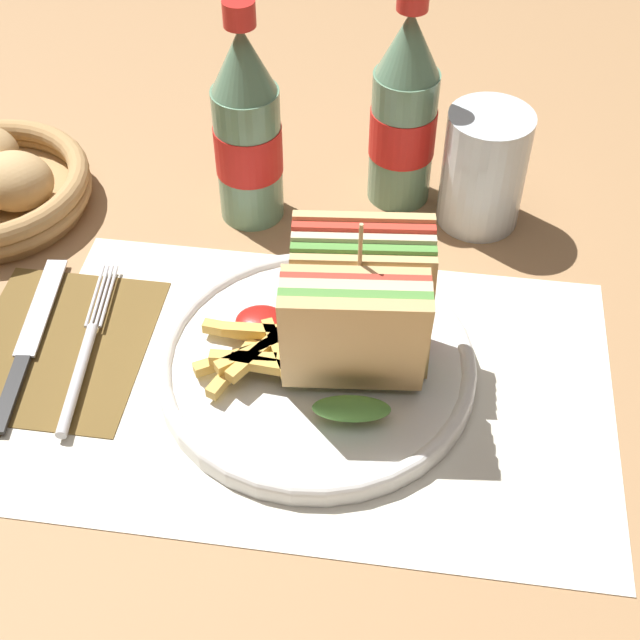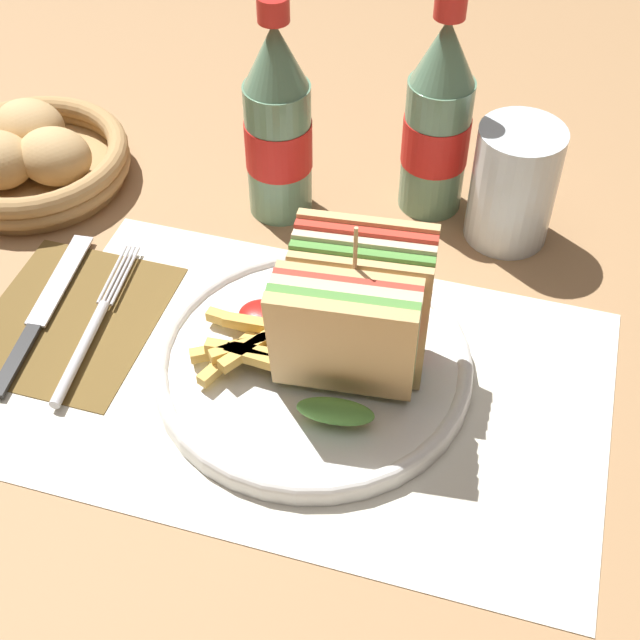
# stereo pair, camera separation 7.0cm
# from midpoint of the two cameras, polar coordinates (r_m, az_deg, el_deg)

# --- Properties ---
(ground_plane) EXTENTS (4.00, 4.00, 0.00)m
(ground_plane) POSITION_cam_midpoint_polar(r_m,az_deg,el_deg) (0.71, 0.58, -4.04)
(ground_plane) COLOR #9E754C
(placemat) EXTENTS (0.46, 0.30, 0.00)m
(placemat) POSITION_cam_midpoint_polar(r_m,az_deg,el_deg) (0.70, 2.25, -4.67)
(placemat) COLOR silver
(placemat) RESTS_ON ground_plane
(plate_main) EXTENTS (0.25, 0.25, 0.02)m
(plate_main) POSITION_cam_midpoint_polar(r_m,az_deg,el_deg) (0.71, 2.37, -2.95)
(plate_main) COLOR white
(plate_main) RESTS_ON ground_plane
(club_sandwich) EXTENTS (0.11, 0.13, 0.14)m
(club_sandwich) POSITION_cam_midpoint_polar(r_m,az_deg,el_deg) (0.66, 5.13, -0.09)
(club_sandwich) COLOR tan
(club_sandwich) RESTS_ON plate_main
(fries_pile) EXTENTS (0.09, 0.08, 0.02)m
(fries_pile) POSITION_cam_midpoint_polar(r_m,az_deg,el_deg) (0.69, -1.71, -1.63)
(fries_pile) COLOR gold
(fries_pile) RESTS_ON plate_main
(ketchup_blob) EXTENTS (0.04, 0.04, 0.02)m
(ketchup_blob) POSITION_cam_midpoint_polar(r_m,az_deg,el_deg) (0.72, -0.80, 0.09)
(ketchup_blob) COLOR maroon
(ketchup_blob) RESTS_ON plate_main
(napkin) EXTENTS (0.14, 0.17, 0.00)m
(napkin) POSITION_cam_midpoint_polar(r_m,az_deg,el_deg) (0.77, -13.18, -0.06)
(napkin) COLOR brown
(napkin) RESTS_ON ground_plane
(fork) EXTENTS (0.03, 0.19, 0.01)m
(fork) POSITION_cam_midpoint_polar(r_m,az_deg,el_deg) (0.74, -12.01, -1.09)
(fork) COLOR silver
(fork) RESTS_ON napkin
(knife) EXTENTS (0.03, 0.19, 0.00)m
(knife) POSITION_cam_midpoint_polar(r_m,az_deg,el_deg) (0.78, -14.93, 0.38)
(knife) COLOR black
(knife) RESTS_ON napkin
(coke_bottle_near) EXTENTS (0.06, 0.06, 0.21)m
(coke_bottle_near) POSITION_cam_midpoint_polar(r_m,az_deg,el_deg) (0.81, -0.20, 12.20)
(coke_bottle_near) COLOR slate
(coke_bottle_near) RESTS_ON ground_plane
(coke_bottle_far) EXTENTS (0.06, 0.06, 0.21)m
(coke_bottle_far) POSITION_cam_midpoint_polar(r_m,az_deg,el_deg) (0.83, 10.00, 12.28)
(coke_bottle_far) COLOR slate
(coke_bottle_far) RESTS_ON ground_plane
(glass_near) EXTENTS (0.08, 0.08, 0.11)m
(glass_near) POSITION_cam_midpoint_polar(r_m,az_deg,el_deg) (0.82, 14.70, 8.26)
(glass_near) COLOR silver
(glass_near) RESTS_ON ground_plane
(bread_basket) EXTENTS (0.19, 0.19, 0.07)m
(bread_basket) POSITION_cam_midpoint_polar(r_m,az_deg,el_deg) (0.92, -15.95, 9.85)
(bread_basket) COLOR #AD8451
(bread_basket) RESTS_ON ground_plane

